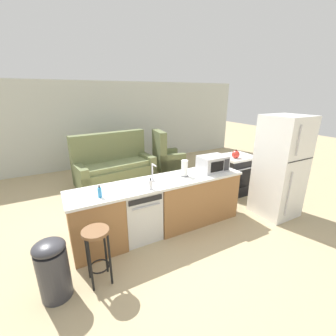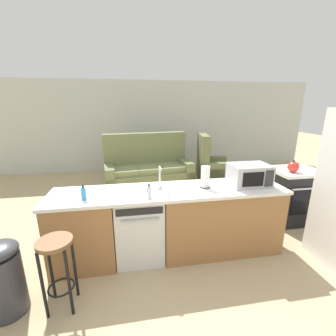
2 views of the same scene
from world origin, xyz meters
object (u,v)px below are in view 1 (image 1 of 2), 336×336
object	(u,v)px
microwave	(213,163)
paper_towel_roll	(185,168)
stove_range	(235,174)
bar_stool	(97,245)
refrigerator	(280,167)
trash_bin	(53,269)
dish_soap_bottle	(100,192)
dishwasher	(139,213)
couch	(114,166)
kettle	(236,154)
armchair	(166,158)
soap_bottle	(151,185)

from	to	relation	value
microwave	paper_towel_roll	xyz separation A→B (m)	(-0.60, 0.01, -0.00)
microwave	stove_range	bearing A→B (deg)	25.52
paper_towel_roll	bar_stool	world-z (taller)	paper_towel_roll
microwave	bar_stool	size ratio (longest dim) A/B	0.68
refrigerator	trash_bin	xyz separation A→B (m)	(-3.88, -0.08, -0.57)
dish_soap_bottle	trash_bin	xyz separation A→B (m)	(-0.68, -0.49, -0.59)
dish_soap_bottle	bar_stool	distance (m)	0.70
dishwasher	couch	size ratio (longest dim) A/B	0.40
kettle	trash_bin	world-z (taller)	kettle
dishwasher	refrigerator	bearing A→B (deg)	-11.93
armchair	couch	bearing A→B (deg)	-173.49
trash_bin	armchair	world-z (taller)	armchair
dishwasher	refrigerator	distance (m)	2.71
trash_bin	dish_soap_bottle	bearing A→B (deg)	35.98
paper_towel_roll	armchair	xyz separation A→B (m)	(1.13, 2.82, -0.69)
soap_bottle	kettle	xyz separation A→B (m)	(2.32, 0.64, 0.01)
refrigerator	microwave	xyz separation A→B (m)	(-1.15, 0.55, 0.09)
dishwasher	refrigerator	size ratio (longest dim) A/B	0.44
kettle	armchair	xyz separation A→B (m)	(-0.46, 2.41, -0.64)
paper_towel_roll	trash_bin	xyz separation A→B (m)	(-2.14, -0.64, -0.66)
stove_range	armchair	distance (m)	2.37
soap_bottle	armchair	distance (m)	3.63
refrigerator	armchair	distance (m)	3.49
dish_soap_bottle	armchair	size ratio (longest dim) A/B	0.15
dish_soap_bottle	trash_bin	world-z (taller)	dish_soap_bottle
soap_bottle	trash_bin	world-z (taller)	soap_bottle
paper_towel_roll	bar_stool	size ratio (longest dim) A/B	0.38
refrigerator	armchair	bearing A→B (deg)	100.42
microwave	paper_towel_roll	bearing A→B (deg)	179.03
refrigerator	kettle	distance (m)	0.99
dish_soap_bottle	kettle	distance (m)	3.09
dishwasher	paper_towel_roll	xyz separation A→B (m)	(0.85, 0.01, 0.62)
stove_range	bar_stool	bearing A→B (deg)	-160.47
paper_towel_roll	kettle	xyz separation A→B (m)	(1.58, 0.41, -0.05)
refrigerator	couch	size ratio (longest dim) A/B	0.90
trash_bin	couch	bearing A→B (deg)	63.92
soap_bottle	armchair	world-z (taller)	armchair
dish_soap_bottle	couch	world-z (taller)	couch
stove_range	armchair	xyz separation A→B (m)	(-0.62, 2.28, -0.10)
microwave	armchair	size ratio (longest dim) A/B	0.42
bar_stool	trash_bin	bearing A→B (deg)	177.48
paper_towel_roll	trash_bin	bearing A→B (deg)	-163.31
refrigerator	bar_stool	xyz separation A→B (m)	(-3.39, -0.10, -0.41)
soap_bottle	dishwasher	bearing A→B (deg)	117.79
dishwasher	kettle	distance (m)	2.53
soap_bottle	couch	size ratio (longest dim) A/B	0.08
dish_soap_bottle	armchair	distance (m)	3.98
dishwasher	kettle	bearing A→B (deg)	9.85
kettle	dish_soap_bottle	bearing A→B (deg)	-169.55
kettle	dishwasher	bearing A→B (deg)	-170.15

